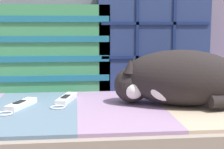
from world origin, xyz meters
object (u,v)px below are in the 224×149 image
game_remote_near (66,99)px  game_remote_far (20,105)px  throw_pillow_quilted (152,40)px  throw_pillow_striped (54,48)px  sleeping_cat (176,79)px

game_remote_near → game_remote_far: bearing=-153.8°
game_remote_near → game_remote_far: (-0.14, -0.07, -0.00)m
throw_pillow_quilted → throw_pillow_striped: bearing=-179.9°
throw_pillow_quilted → sleeping_cat: throw_pillow_quilted is taller
sleeping_cat → game_remote_near: bearing=165.5°
throw_pillow_quilted → throw_pillow_striped: 0.41m
throw_pillow_striped → game_remote_near: (0.05, -0.24, -0.16)m
throw_pillow_quilted → game_remote_far: size_ratio=2.34×
throw_pillow_quilted → game_remote_near: throw_pillow_quilted is taller
throw_pillow_striped → game_remote_far: throw_pillow_striped is taller
sleeping_cat → game_remote_far: 0.51m
throw_pillow_quilted → game_remote_near: 0.47m
throw_pillow_quilted → sleeping_cat: (0.01, -0.33, -0.12)m
sleeping_cat → game_remote_far: sleeping_cat is taller
throw_pillow_striped → game_remote_near: 0.29m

